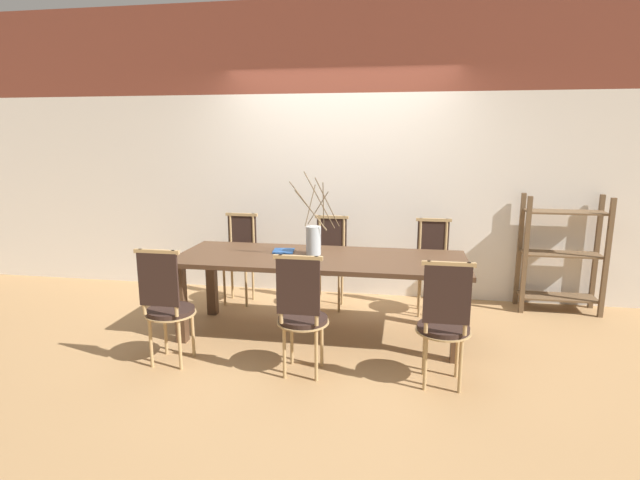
{
  "coord_description": "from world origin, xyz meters",
  "views": [
    {
      "loc": [
        0.74,
        -4.22,
        1.78
      ],
      "look_at": [
        0.0,
        0.0,
        0.89
      ],
      "focal_mm": 28.0,
      "sensor_mm": 36.0,
      "label": 1
    }
  ],
  "objects_px": {
    "chair_far_center": "(432,264)",
    "dining_table": "(320,267)",
    "shelving_rack": "(561,254)",
    "vase_centerpiece": "(314,239)",
    "chair_near_center": "(444,321)",
    "book_stack": "(284,251)"
  },
  "relations": [
    {
      "from": "dining_table",
      "to": "chair_near_center",
      "type": "bearing_deg",
      "value": -37.65
    },
    {
      "from": "dining_table",
      "to": "chair_near_center",
      "type": "distance_m",
      "value": 1.31
    },
    {
      "from": "dining_table",
      "to": "chair_far_center",
      "type": "xyz_separation_m",
      "value": [
        1.02,
        0.79,
        -0.14
      ]
    },
    {
      "from": "chair_near_center",
      "to": "chair_far_center",
      "type": "height_order",
      "value": "same"
    },
    {
      "from": "chair_far_center",
      "to": "vase_centerpiece",
      "type": "xyz_separation_m",
      "value": [
        -1.09,
        -0.73,
        0.37
      ]
    },
    {
      "from": "shelving_rack",
      "to": "chair_near_center",
      "type": "bearing_deg",
      "value": -124.44
    },
    {
      "from": "chair_near_center",
      "to": "chair_far_center",
      "type": "relative_size",
      "value": 1.0
    },
    {
      "from": "book_stack",
      "to": "chair_near_center",
      "type": "bearing_deg",
      "value": -33.54
    },
    {
      "from": "dining_table",
      "to": "vase_centerpiece",
      "type": "height_order",
      "value": "vase_centerpiece"
    },
    {
      "from": "vase_centerpiece",
      "to": "book_stack",
      "type": "height_order",
      "value": "vase_centerpiece"
    },
    {
      "from": "chair_near_center",
      "to": "vase_centerpiece",
      "type": "relative_size",
      "value": 1.27
    },
    {
      "from": "chair_far_center",
      "to": "book_stack",
      "type": "relative_size",
      "value": 4.51
    },
    {
      "from": "chair_near_center",
      "to": "chair_far_center",
      "type": "xyz_separation_m",
      "value": [
        -0.01,
        1.59,
        0.0
      ]
    },
    {
      "from": "vase_centerpiece",
      "to": "shelving_rack",
      "type": "relative_size",
      "value": 0.63
    },
    {
      "from": "chair_near_center",
      "to": "chair_far_center",
      "type": "bearing_deg",
      "value": 90.45
    },
    {
      "from": "dining_table",
      "to": "vase_centerpiece",
      "type": "xyz_separation_m",
      "value": [
        -0.07,
        0.06,
        0.23
      ]
    },
    {
      "from": "chair_far_center",
      "to": "shelving_rack",
      "type": "bearing_deg",
      "value": -167.75
    },
    {
      "from": "chair_near_center",
      "to": "shelving_rack",
      "type": "height_order",
      "value": "shelving_rack"
    },
    {
      "from": "chair_far_center",
      "to": "dining_table",
      "type": "bearing_deg",
      "value": 37.98
    },
    {
      "from": "dining_table",
      "to": "book_stack",
      "type": "bearing_deg",
      "value": 160.41
    },
    {
      "from": "shelving_rack",
      "to": "vase_centerpiece",
      "type": "bearing_deg",
      "value": -156.99
    },
    {
      "from": "vase_centerpiece",
      "to": "book_stack",
      "type": "bearing_deg",
      "value": 167.56
    }
  ]
}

